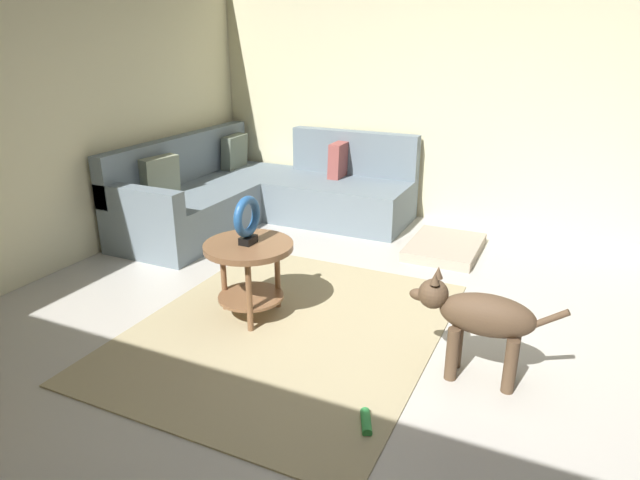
# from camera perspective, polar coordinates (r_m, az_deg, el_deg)

# --- Properties ---
(ground_plane) EXTENTS (6.00, 6.00, 0.10)m
(ground_plane) POSITION_cam_1_polar(r_m,az_deg,el_deg) (3.42, 6.09, -13.44)
(ground_plane) COLOR beige
(wall_right) EXTENTS (0.12, 6.00, 2.70)m
(wall_right) POSITION_cam_1_polar(r_m,az_deg,el_deg) (5.73, 16.77, 14.67)
(wall_right) COLOR beige
(wall_right) RESTS_ON ground_plane
(area_rug) EXTENTS (2.30, 1.90, 0.01)m
(area_rug) POSITION_cam_1_polar(r_m,az_deg,el_deg) (3.74, -3.38, -9.08)
(area_rug) COLOR tan
(area_rug) RESTS_ON ground_plane
(sectional_couch) EXTENTS (2.20, 2.25, 0.88)m
(sectional_couch) POSITION_cam_1_polar(r_m,az_deg,el_deg) (5.73, -6.31, 4.60)
(sectional_couch) COLOR slate
(sectional_couch) RESTS_ON ground_plane
(side_table) EXTENTS (0.60, 0.60, 0.54)m
(side_table) POSITION_cam_1_polar(r_m,az_deg,el_deg) (3.76, -7.28, -2.11)
(side_table) COLOR brown
(side_table) RESTS_ON ground_plane
(torus_sculpture) EXTENTS (0.28, 0.08, 0.33)m
(torus_sculpture) POSITION_cam_1_polar(r_m,az_deg,el_deg) (3.65, -7.48, 2.15)
(torus_sculpture) COLOR black
(torus_sculpture) RESTS_ON side_table
(dog_bed_mat) EXTENTS (0.80, 0.60, 0.09)m
(dog_bed_mat) POSITION_cam_1_polar(r_m,az_deg,el_deg) (5.11, 12.67, -0.72)
(dog_bed_mat) COLOR #B2A38E
(dog_bed_mat) RESTS_ON ground_plane
(dog) EXTENTS (0.24, 0.85, 0.63)m
(dog) POSITION_cam_1_polar(r_m,az_deg,el_deg) (3.21, 15.94, -7.69)
(dog) COLOR brown
(dog) RESTS_ON ground_plane
(dog_toy_rope) EXTENTS (0.18, 0.12, 0.05)m
(dog_toy_rope) POSITION_cam_1_polar(r_m,az_deg,el_deg) (2.93, 4.75, -18.11)
(dog_toy_rope) COLOR green
(dog_toy_rope) RESTS_ON ground_plane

